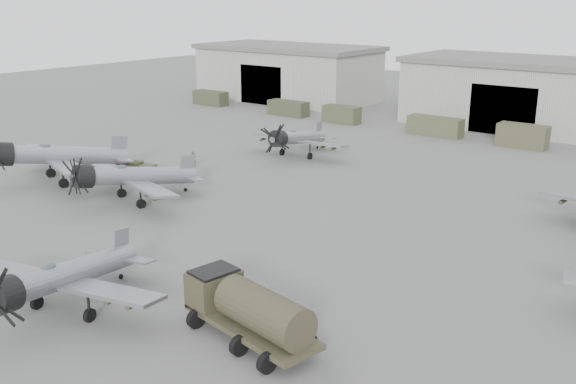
% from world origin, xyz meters
% --- Properties ---
extents(ground, '(220.00, 220.00, 0.00)m').
position_xyz_m(ground, '(0.00, 0.00, 0.00)').
color(ground, slate).
rests_on(ground, ground).
extents(hangar_left, '(29.00, 14.80, 8.70)m').
position_xyz_m(hangar_left, '(-38.00, 61.96, 4.37)').
color(hangar_left, '#B1B2A6').
rests_on(hangar_left, ground).
extents(hangar_center, '(29.00, 14.80, 8.70)m').
position_xyz_m(hangar_center, '(0.00, 61.96, 4.37)').
color(hangar_center, '#B1B2A6').
rests_on(hangar_center, ground).
extents(support_truck_0, '(5.71, 2.20, 2.14)m').
position_xyz_m(support_truck_0, '(-43.98, 50.00, 1.07)').
color(support_truck_0, '#383F29').
rests_on(support_truck_0, ground).
extents(support_truck_1, '(5.99, 2.20, 2.07)m').
position_xyz_m(support_truck_1, '(-28.71, 50.00, 1.03)').
color(support_truck_1, '#393D28').
rests_on(support_truck_1, ground).
extents(support_truck_2, '(4.99, 2.20, 2.24)m').
position_xyz_m(support_truck_2, '(-19.73, 50.00, 1.12)').
color(support_truck_2, '#3E442C').
rests_on(support_truck_2, ground).
extents(support_truck_3, '(6.66, 2.20, 2.26)m').
position_xyz_m(support_truck_3, '(-6.23, 50.00, 1.13)').
color(support_truck_3, '#474A30').
rests_on(support_truck_3, ground).
extents(support_truck_4, '(5.42, 2.20, 2.58)m').
position_xyz_m(support_truck_4, '(4.31, 50.00, 1.29)').
color(support_truck_4, '#45462E').
rests_on(support_truck_4, ground).
extents(aircraft_near_1, '(11.98, 10.78, 4.76)m').
position_xyz_m(aircraft_near_1, '(-1.98, -4.73, 2.17)').
color(aircraft_near_1, gray).
rests_on(aircraft_near_1, ground).
extents(aircraft_mid_0, '(13.76, 12.39, 5.51)m').
position_xyz_m(aircraft_mid_0, '(-24.71, 9.90, 2.51)').
color(aircraft_mid_0, gray).
rests_on(aircraft_mid_0, ground).
extents(aircraft_mid_1, '(12.34, 11.11, 4.91)m').
position_xyz_m(aircraft_mid_1, '(-14.59, 10.13, 2.23)').
color(aircraft_mid_1, gray).
rests_on(aircraft_mid_1, ground).
extents(aircraft_far_0, '(11.36, 10.23, 4.52)m').
position_xyz_m(aircraft_far_0, '(-13.08, 30.81, 2.06)').
color(aircraft_far_0, gray).
rests_on(aircraft_far_0, ground).
extents(fuel_tanker, '(8.13, 3.89, 3.01)m').
position_xyz_m(fuel_tanker, '(7.59, -0.50, 1.73)').
color(fuel_tanker, '#3A3826').
rests_on(fuel_tanker, ground).
extents(tug_trailer, '(7.67, 3.52, 1.53)m').
position_xyz_m(tug_trailer, '(-25.08, 16.31, 0.57)').
color(tug_trailer, '#3D432B').
rests_on(tug_trailer, ground).
extents(ground_crew, '(0.56, 0.68, 1.60)m').
position_xyz_m(ground_crew, '(-18.76, 21.53, 0.80)').
color(ground_crew, '#444930').
rests_on(ground_crew, ground).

